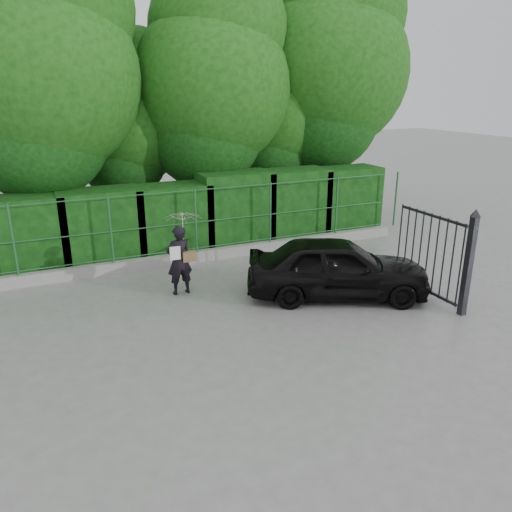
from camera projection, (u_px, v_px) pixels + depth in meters
name	position (u px, v px, depth m)	size (l,w,h in m)	color
ground	(246.00, 331.00, 10.15)	(80.00, 80.00, 0.00)	gray
kerb	(183.00, 258.00, 13.99)	(14.00, 0.25, 0.30)	#9E9E99
fence	(189.00, 221.00, 13.74)	(14.13, 0.06, 1.80)	#235A2E
hedge	(180.00, 218.00, 14.65)	(14.20, 1.20, 2.29)	black
trees	(183.00, 90.00, 15.79)	(17.10, 6.15, 8.08)	black
gate	(452.00, 257.00, 10.93)	(0.22, 2.33, 2.36)	black
woman	(182.00, 242.00, 11.67)	(0.90, 0.88, 1.98)	black
car	(337.00, 268.00, 11.64)	(1.69, 4.20, 1.43)	black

